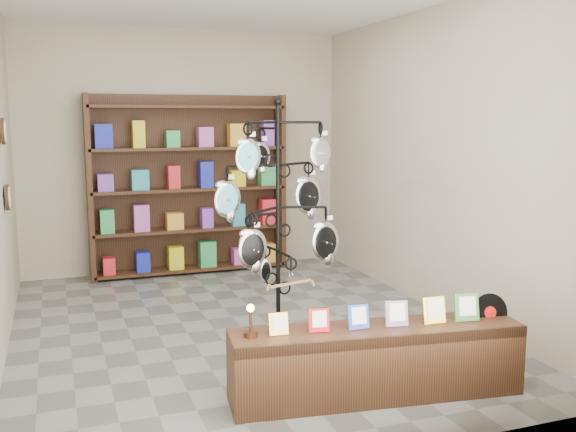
% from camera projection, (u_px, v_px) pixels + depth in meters
% --- Properties ---
extents(ground, '(5.00, 5.00, 0.00)m').
position_uv_depth(ground, '(241.00, 327.00, 5.95)').
color(ground, slate).
rests_on(ground, ground).
extents(room_envelope, '(5.00, 5.00, 5.00)m').
position_uv_depth(room_envelope, '(239.00, 126.00, 5.67)').
color(room_envelope, '#B2A78F').
rests_on(room_envelope, ground).
extents(display_tree, '(1.07, 1.02, 2.08)m').
position_uv_depth(display_tree, '(278.00, 208.00, 5.15)').
color(display_tree, black).
rests_on(display_tree, ground).
extents(front_shelf, '(2.07, 0.68, 0.72)m').
position_uv_depth(front_shelf, '(377.00, 361.00, 4.43)').
color(front_shelf, black).
rests_on(front_shelf, ground).
extents(back_shelving, '(2.42, 0.36, 2.20)m').
position_uv_depth(back_shelving, '(189.00, 191.00, 7.93)').
color(back_shelving, black).
rests_on(back_shelving, ground).
extents(wall_clocks, '(0.03, 0.24, 0.84)m').
position_uv_depth(wall_clocks, '(5.00, 165.00, 5.80)').
color(wall_clocks, black).
rests_on(wall_clocks, ground).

